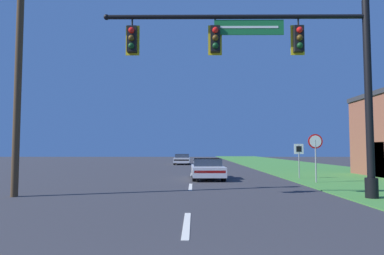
{
  "coord_description": "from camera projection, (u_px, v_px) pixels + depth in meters",
  "views": [
    {
      "loc": [
        0.18,
        -2.03,
        1.74
      ],
      "look_at": [
        0.0,
        23.44,
        3.38
      ],
      "focal_mm": 32.0,
      "sensor_mm": 36.0,
      "label": 1
    }
  ],
  "objects": [
    {
      "name": "grass_verge_right",
      "position": [
        305.0,
        168.0,
        31.78
      ],
      "size": [
        10.0,
        110.0,
        0.04
      ],
      "color": "#428438",
      "rests_on": "ground"
    },
    {
      "name": "road_center_line",
      "position": [
        192.0,
        174.0,
        23.87
      ],
      "size": [
        0.16,
        34.8,
        0.01
      ],
      "color": "silver",
      "rests_on": "ground"
    },
    {
      "name": "signal_mast",
      "position": [
        292.0,
        68.0,
        12.27
      ],
      "size": [
        9.75,
        0.47,
        7.39
      ],
      "color": "black",
      "rests_on": "grass_verge_right"
    },
    {
      "name": "car_ahead",
      "position": [
        207.0,
        169.0,
        20.2
      ],
      "size": [
        1.93,
        4.41,
        1.19
      ],
      "color": "black",
      "rests_on": "ground"
    },
    {
      "name": "far_car",
      "position": [
        182.0,
        159.0,
        40.23
      ],
      "size": [
        1.82,
        4.48,
        1.19
      ],
      "color": "black",
      "rests_on": "ground"
    },
    {
      "name": "stop_sign",
      "position": [
        315.0,
        147.0,
        17.79
      ],
      "size": [
        0.76,
        0.07,
        2.5
      ],
      "color": "gray",
      "rests_on": "grass_verge_right"
    },
    {
      "name": "route_sign_post",
      "position": [
        299.0,
        153.0,
        20.28
      ],
      "size": [
        0.55,
        0.06,
        2.03
      ],
      "color": "gray",
      "rests_on": "grass_verge_right"
    },
    {
      "name": "utility_pole_near",
      "position": [
        19.0,
        58.0,
        12.91
      ],
      "size": [
        1.8,
        0.26,
        10.06
      ],
      "color": "#4C3823",
      "rests_on": "ground"
    }
  ]
}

